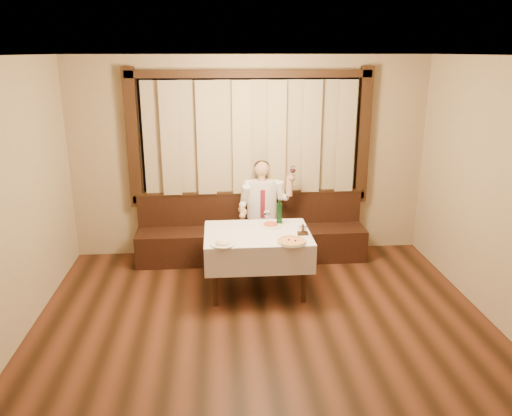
{
  "coord_description": "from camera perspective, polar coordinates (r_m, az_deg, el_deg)",
  "views": [
    {
      "loc": [
        -0.46,
        -3.91,
        2.84
      ],
      "look_at": [
        0.0,
        1.9,
        1.0
      ],
      "focal_mm": 35.0,
      "sensor_mm": 36.0,
      "label": 1
    }
  ],
  "objects": [
    {
      "name": "pasta_red",
      "position": [
        6.2,
        1.71,
        -1.74
      ],
      "size": [
        0.28,
        0.28,
        0.1
      ],
      "rotation": [
        0.0,
        0.0,
        -0.16
      ],
      "color": "white",
      "rests_on": "dining_table"
    },
    {
      "name": "pasta_cream",
      "position": [
        5.62,
        -3.82,
        -3.88
      ],
      "size": [
        0.28,
        0.28,
        0.09
      ],
      "rotation": [
        0.0,
        0.0,
        0.22
      ],
      "color": "white",
      "rests_on": "dining_table"
    },
    {
      "name": "table_wine_glass",
      "position": [
        6.16,
        1.24,
        -0.74
      ],
      "size": [
        0.08,
        0.08,
        0.21
      ],
      "rotation": [
        0.0,
        0.0,
        -0.12
      ],
      "color": "white",
      "rests_on": "dining_table"
    },
    {
      "name": "dining_table",
      "position": [
        6.04,
        0.15,
        -3.73
      ],
      "size": [
        1.27,
        0.97,
        0.76
      ],
      "color": "black",
      "rests_on": "ground"
    },
    {
      "name": "cruet_caddy",
      "position": [
        5.93,
        5.37,
        -2.66
      ],
      "size": [
        0.12,
        0.07,
        0.13
      ],
      "rotation": [
        0.0,
        0.0,
        0.09
      ],
      "color": "black",
      "rests_on": "dining_table"
    },
    {
      "name": "seated_man",
      "position": [
        6.88,
        0.78,
        0.44
      ],
      "size": [
        0.78,
        0.58,
        1.41
      ],
      "color": "black",
      "rests_on": "ground"
    },
    {
      "name": "banquette",
      "position": [
        7.12,
        -0.53,
        -3.31
      ],
      "size": [
        3.2,
        0.61,
        0.94
      ],
      "color": "black",
      "rests_on": "ground"
    },
    {
      "name": "green_bottle",
      "position": [
        6.25,
        2.69,
        -0.61
      ],
      "size": [
        0.07,
        0.07,
        0.33
      ],
      "rotation": [
        0.0,
        0.0,
        0.35
      ],
      "color": "#0D4019",
      "rests_on": "dining_table"
    },
    {
      "name": "room",
      "position": [
        5.09,
        0.82,
        2.23
      ],
      "size": [
        5.01,
        6.01,
        2.81
      ],
      "color": "black",
      "rests_on": "ground"
    },
    {
      "name": "pizza",
      "position": [
        5.7,
        4.11,
        -3.82
      ],
      "size": [
        0.35,
        0.35,
        0.04
      ],
      "rotation": [
        0.0,
        0.0,
        0.0
      ],
      "color": "white",
      "rests_on": "dining_table"
    }
  ]
}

